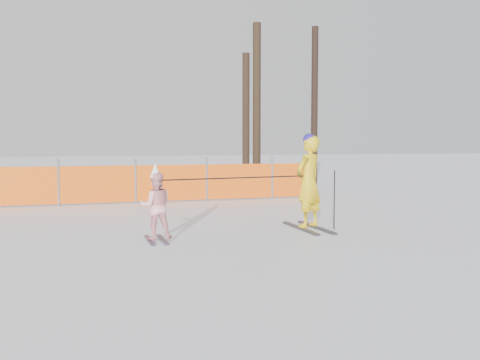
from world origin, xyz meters
name	(u,v)px	position (x,y,z in m)	size (l,w,h in m)	color
ground	(249,240)	(0.00, 0.00, 0.00)	(120.00, 120.00, 0.00)	white
adult	(309,182)	(1.48, 0.81, 0.92)	(0.77, 1.60, 1.85)	black
child	(156,205)	(-1.53, 0.40, 0.61)	(0.57, 0.93, 1.32)	black
ski_poles	(267,185)	(0.55, 0.61, 0.90)	(3.35, 0.39, 1.14)	black
safety_fence	(44,185)	(-3.59, 6.18, 0.56)	(15.41, 0.06, 1.25)	#595960
tree_trunks	(272,111)	(4.50, 10.74, 2.89)	(3.32, 2.79, 6.27)	black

